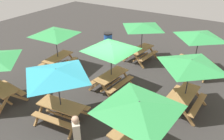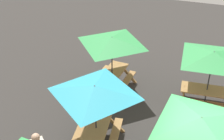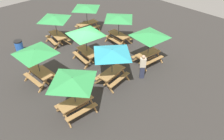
{
  "view_description": "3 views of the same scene",
  "coord_description": "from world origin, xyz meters",
  "px_view_note": "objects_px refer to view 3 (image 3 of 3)",
  "views": [
    {
      "loc": [
        5.0,
        -7.64,
        5.87
      ],
      "look_at": [
        0.22,
        -0.01,
        0.9
      ],
      "focal_mm": 35.0,
      "sensor_mm": 36.0,
      "label": 1
    },
    {
      "loc": [
        6.42,
        -0.41,
        7.21
      ],
      "look_at": [
        -3.18,
        -3.63,
        0.9
      ],
      "focal_mm": 50.0,
      "sensor_mm": 36.0,
      "label": 2
    },
    {
      "loc": [
        -7.33,
        -10.67,
        8.58
      ],
      "look_at": [
        -0.11,
        -3.11,
        0.9
      ],
      "focal_mm": 35.0,
      "sensor_mm": 36.0,
      "label": 3
    }
  ],
  "objects_px": {
    "picnic_table_3": "(36,54)",
    "person_standing": "(143,66)",
    "picnic_table_7": "(86,9)",
    "picnic_table_2": "(119,19)",
    "picnic_table_5": "(86,35)",
    "picnic_table_4": "(55,20)",
    "picnic_table_6": "(150,37)",
    "picnic_table_1": "(73,83)",
    "trash_bin_blue": "(19,47)",
    "picnic_table_0": "(112,55)"
  },
  "relations": [
    {
      "from": "picnic_table_3",
      "to": "picnic_table_6",
      "type": "bearing_deg",
      "value": -120.32
    },
    {
      "from": "picnic_table_2",
      "to": "trash_bin_blue",
      "type": "height_order",
      "value": "picnic_table_2"
    },
    {
      "from": "picnic_table_1",
      "to": "picnic_table_3",
      "type": "bearing_deg",
      "value": 95.2
    },
    {
      "from": "picnic_table_1",
      "to": "trash_bin_blue",
      "type": "height_order",
      "value": "picnic_table_1"
    },
    {
      "from": "picnic_table_3",
      "to": "picnic_table_5",
      "type": "relative_size",
      "value": 1.0
    },
    {
      "from": "picnic_table_6",
      "to": "picnic_table_0",
      "type": "bearing_deg",
      "value": -175.91
    },
    {
      "from": "picnic_table_5",
      "to": "person_standing",
      "type": "height_order",
      "value": "picnic_table_5"
    },
    {
      "from": "picnic_table_4",
      "to": "person_standing",
      "type": "bearing_deg",
      "value": -161.9
    },
    {
      "from": "person_standing",
      "to": "picnic_table_5",
      "type": "bearing_deg",
      "value": -27.83
    },
    {
      "from": "picnic_table_3",
      "to": "picnic_table_6",
      "type": "height_order",
      "value": "same"
    },
    {
      "from": "picnic_table_7",
      "to": "person_standing",
      "type": "height_order",
      "value": "picnic_table_7"
    },
    {
      "from": "picnic_table_5",
      "to": "picnic_table_6",
      "type": "relative_size",
      "value": 1.0
    },
    {
      "from": "picnic_table_6",
      "to": "person_standing",
      "type": "relative_size",
      "value": 1.68
    },
    {
      "from": "picnic_table_2",
      "to": "picnic_table_4",
      "type": "relative_size",
      "value": 1.0
    },
    {
      "from": "trash_bin_blue",
      "to": "person_standing",
      "type": "relative_size",
      "value": 0.59
    },
    {
      "from": "picnic_table_0",
      "to": "trash_bin_blue",
      "type": "bearing_deg",
      "value": 102.31
    },
    {
      "from": "person_standing",
      "to": "picnic_table_4",
      "type": "bearing_deg",
      "value": -34.81
    },
    {
      "from": "picnic_table_2",
      "to": "person_standing",
      "type": "xyz_separation_m",
      "value": [
        -2.14,
        -4.21,
        -1.1
      ]
    },
    {
      "from": "picnic_table_4",
      "to": "picnic_table_6",
      "type": "xyz_separation_m",
      "value": [
        2.97,
        -6.6,
        0.0
      ]
    },
    {
      "from": "picnic_table_5",
      "to": "picnic_table_6",
      "type": "xyz_separation_m",
      "value": [
        2.82,
        -3.06,
        0.0
      ]
    },
    {
      "from": "picnic_table_1",
      "to": "person_standing",
      "type": "relative_size",
      "value": 1.4
    },
    {
      "from": "picnic_table_4",
      "to": "picnic_table_6",
      "type": "relative_size",
      "value": 0.83
    },
    {
      "from": "picnic_table_4",
      "to": "picnic_table_7",
      "type": "height_order",
      "value": "same"
    },
    {
      "from": "picnic_table_3",
      "to": "picnic_table_4",
      "type": "height_order",
      "value": "same"
    },
    {
      "from": "picnic_table_2",
      "to": "picnic_table_4",
      "type": "bearing_deg",
      "value": 51.02
    },
    {
      "from": "picnic_table_2",
      "to": "picnic_table_5",
      "type": "bearing_deg",
      "value": 98.83
    },
    {
      "from": "picnic_table_2",
      "to": "picnic_table_7",
      "type": "distance_m",
      "value": 3.38
    },
    {
      "from": "picnic_table_3",
      "to": "picnic_table_1",
      "type": "bearing_deg",
      "value": 176.91
    },
    {
      "from": "picnic_table_7",
      "to": "trash_bin_blue",
      "type": "height_order",
      "value": "picnic_table_7"
    },
    {
      "from": "picnic_table_1",
      "to": "picnic_table_4",
      "type": "bearing_deg",
      "value": 69.08
    },
    {
      "from": "picnic_table_7",
      "to": "picnic_table_6",
      "type": "bearing_deg",
      "value": -85.64
    },
    {
      "from": "picnic_table_0",
      "to": "person_standing",
      "type": "bearing_deg",
      "value": -38.45
    },
    {
      "from": "picnic_table_0",
      "to": "picnic_table_3",
      "type": "xyz_separation_m",
      "value": [
        -3.1,
        3.03,
        0.0
      ]
    },
    {
      "from": "picnic_table_0",
      "to": "picnic_table_7",
      "type": "distance_m",
      "value": 7.36
    },
    {
      "from": "picnic_table_5",
      "to": "picnic_table_7",
      "type": "xyz_separation_m",
      "value": [
        2.92,
        3.65,
        0.0
      ]
    },
    {
      "from": "picnic_table_1",
      "to": "trash_bin_blue",
      "type": "distance_m",
      "value": 7.88
    },
    {
      "from": "picnic_table_0",
      "to": "picnic_table_1",
      "type": "height_order",
      "value": "same"
    },
    {
      "from": "picnic_table_4",
      "to": "picnic_table_5",
      "type": "height_order",
      "value": "same"
    },
    {
      "from": "trash_bin_blue",
      "to": "person_standing",
      "type": "bearing_deg",
      "value": -62.96
    },
    {
      "from": "picnic_table_3",
      "to": "trash_bin_blue",
      "type": "xyz_separation_m",
      "value": [
        0.56,
        4.17,
        -1.49
      ]
    },
    {
      "from": "picnic_table_3",
      "to": "person_standing",
      "type": "relative_size",
      "value": 1.69
    },
    {
      "from": "picnic_table_0",
      "to": "picnic_table_7",
      "type": "relative_size",
      "value": 1.0
    },
    {
      "from": "picnic_table_3",
      "to": "picnic_table_7",
      "type": "distance_m",
      "value": 7.34
    },
    {
      "from": "picnic_table_3",
      "to": "trash_bin_blue",
      "type": "bearing_deg",
      "value": -11.34
    },
    {
      "from": "picnic_table_6",
      "to": "person_standing",
      "type": "xyz_separation_m",
      "value": [
        -1.59,
        -0.86,
        -1.1
      ]
    },
    {
      "from": "picnic_table_2",
      "to": "picnic_table_3",
      "type": "relative_size",
      "value": 0.83
    },
    {
      "from": "picnic_table_1",
      "to": "picnic_table_6",
      "type": "xyz_separation_m",
      "value": [
        6.3,
        0.38,
        0.0
      ]
    },
    {
      "from": "picnic_table_1",
      "to": "picnic_table_4",
      "type": "height_order",
      "value": "same"
    },
    {
      "from": "picnic_table_6",
      "to": "picnic_table_4",
      "type": "bearing_deg",
      "value": 120.76
    },
    {
      "from": "picnic_table_1",
      "to": "person_standing",
      "type": "distance_m",
      "value": 4.85
    }
  ]
}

